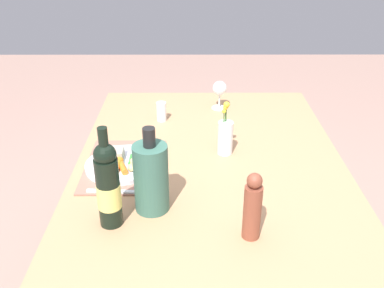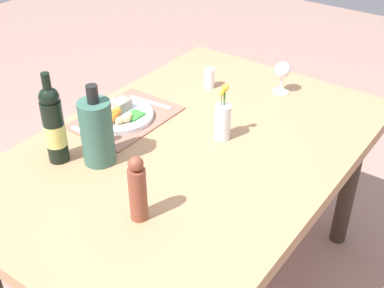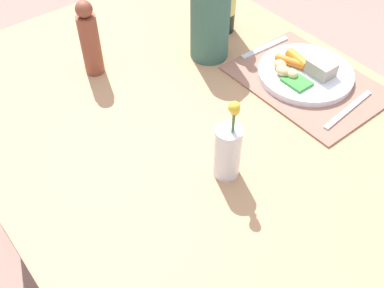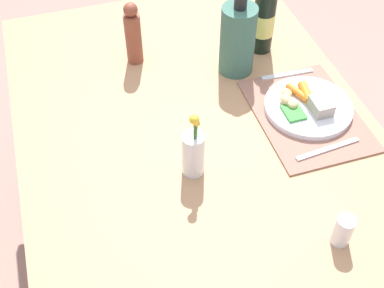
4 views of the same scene
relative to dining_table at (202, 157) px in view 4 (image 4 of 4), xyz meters
name	(u,v)px [view 4 (image 4 of 4)]	position (x,y,z in m)	size (l,w,h in m)	color
ground_plane	(199,265)	(0.00, 0.00, -0.66)	(8.00, 8.00, 0.00)	#A07D70
dining_table	(202,157)	(0.00, 0.00, 0.00)	(1.53, 1.03, 0.74)	tan
placemat	(306,115)	(-0.01, -0.32, 0.09)	(0.40, 0.29, 0.01)	#956656
dinner_plate	(308,106)	(0.01, -0.33, 0.10)	(0.26, 0.26, 0.06)	white
fork	(328,149)	(-0.15, -0.32, 0.09)	(0.01, 0.20, 0.01)	silver
knife	(287,74)	(0.18, -0.34, 0.09)	(0.02, 0.17, 0.01)	silver
flower_vase	(193,153)	(-0.11, 0.06, 0.16)	(0.06, 0.06, 0.22)	silver
pepper_mill	(133,34)	(0.40, 0.10, 0.19)	(0.05, 0.05, 0.22)	brown
cooler_bottle	(238,39)	(0.26, -0.20, 0.20)	(0.11, 0.11, 0.29)	#396556
wine_bottle	(265,14)	(0.34, -0.32, 0.22)	(0.07, 0.07, 0.33)	black
salt_shaker	(343,231)	(-0.42, -0.21, 0.13)	(0.04, 0.04, 0.09)	white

